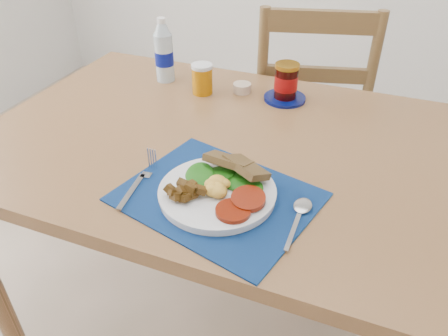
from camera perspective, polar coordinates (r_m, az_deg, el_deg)
name	(u,v)px	position (r m, az deg, el deg)	size (l,w,h in m)	color
table	(237,166)	(1.22, 1.73, 0.22)	(1.40, 0.90, 0.75)	brown
chair_far	(309,99)	(1.78, 11.10, 8.87)	(0.53, 0.52, 1.18)	brown
placemat	(217,197)	(0.97, -0.88, -3.77)	(0.41, 0.32, 0.00)	#040B33
breakfast_plate	(215,190)	(0.96, -1.25, -2.90)	(0.26, 0.26, 0.06)	silver
fork	(141,181)	(1.03, -10.79, -1.68)	(0.03, 0.19, 0.00)	#B2B5BA
spoon	(300,214)	(0.93, 9.84, -5.99)	(0.04, 0.17, 0.00)	#B2B5BA
water_bottle	(164,54)	(1.51, -7.85, 14.56)	(0.06, 0.06, 0.21)	#ADBFCC
juice_glass	(202,80)	(1.42, -2.87, 11.44)	(0.07, 0.07, 0.09)	#AD6304
ramekin	(242,88)	(1.43, 2.37, 10.42)	(0.06, 0.06, 0.03)	#CEB297
jam_on_saucer	(286,84)	(1.38, 8.08, 10.78)	(0.13, 0.13, 0.12)	#040C4B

